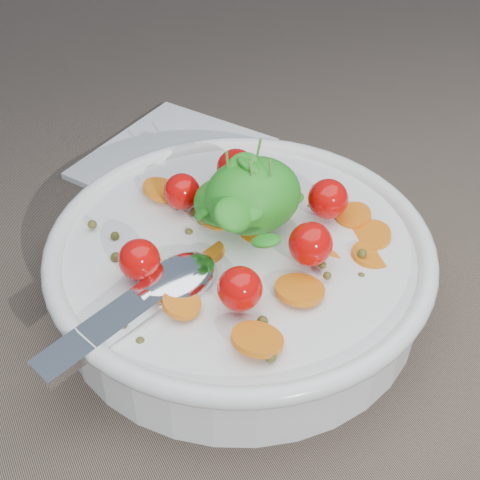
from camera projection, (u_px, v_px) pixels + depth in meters
name	position (u px, v px, depth m)	size (l,w,h in m)	color
ground	(211.00, 290.00, 0.52)	(6.00, 6.00, 0.00)	#6F5D4F
bowl	(240.00, 263.00, 0.49)	(0.30, 0.28, 0.12)	white
napkin	(174.00, 158.00, 0.65)	(0.16, 0.14, 0.01)	white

